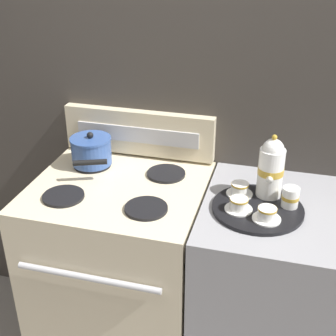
% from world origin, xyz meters
% --- Properties ---
extents(wall_back, '(6.00, 0.05, 2.20)m').
position_xyz_m(wall_back, '(0.00, 0.33, 1.10)').
color(wall_back, '#423D38').
rests_on(wall_back, ground).
extents(stove, '(0.69, 0.64, 0.92)m').
position_xyz_m(stove, '(-0.29, -0.00, 0.46)').
color(stove, beige).
rests_on(stove, ground).
extents(control_panel, '(0.67, 0.05, 0.20)m').
position_xyz_m(control_panel, '(-0.29, 0.28, 1.02)').
color(control_panel, beige).
rests_on(control_panel, stove).
extents(side_counter, '(0.58, 0.61, 0.91)m').
position_xyz_m(side_counter, '(0.35, 0.00, 0.46)').
color(side_counter, '#939399').
rests_on(side_counter, ground).
extents(saucepan, '(0.21, 0.26, 0.14)m').
position_xyz_m(saucepan, '(-0.46, 0.14, 0.98)').
color(saucepan, '#335193').
rests_on(saucepan, stove).
extents(serving_tray, '(0.33, 0.33, 0.01)m').
position_xyz_m(serving_tray, '(0.26, -0.04, 0.92)').
color(serving_tray, black).
rests_on(serving_tray, side_counter).
extents(teapot, '(0.10, 0.15, 0.25)m').
position_xyz_m(teapot, '(0.29, 0.06, 1.04)').
color(teapot, white).
rests_on(teapot, serving_tray).
extents(teacup_left, '(0.10, 0.10, 0.05)m').
position_xyz_m(teacup_left, '(0.20, -0.07, 0.95)').
color(teacup_left, white).
rests_on(teacup_left, serving_tray).
extents(teacup_right, '(0.10, 0.10, 0.05)m').
position_xyz_m(teacup_right, '(0.30, -0.11, 0.95)').
color(teacup_right, white).
rests_on(teacup_right, serving_tray).
extents(teacup_front, '(0.10, 0.10, 0.05)m').
position_xyz_m(teacup_front, '(0.19, 0.04, 0.95)').
color(teacup_front, white).
rests_on(teacup_front, serving_tray).
extents(creamer_jug, '(0.06, 0.06, 0.08)m').
position_xyz_m(creamer_jug, '(0.37, 0.00, 0.96)').
color(creamer_jug, white).
rests_on(creamer_jug, serving_tray).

